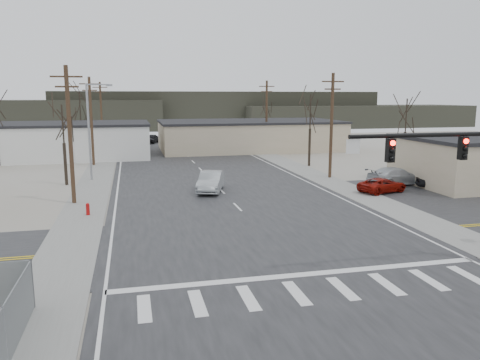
# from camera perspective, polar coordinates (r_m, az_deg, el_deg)

# --- Properties ---
(ground) EXTENTS (140.00, 140.00, 0.00)m
(ground) POSITION_cam_1_polar(r_m,az_deg,el_deg) (25.95, 3.68, -7.40)
(ground) COLOR #B8B7B3
(ground) RESTS_ON ground
(main_road) EXTENTS (18.00, 110.00, 0.05)m
(main_road) POSITION_cam_1_polar(r_m,az_deg,el_deg) (40.10, -2.53, -1.07)
(main_road) COLOR black
(main_road) RESTS_ON ground
(cross_road) EXTENTS (90.00, 10.00, 0.04)m
(cross_road) POSITION_cam_1_polar(r_m,az_deg,el_deg) (25.95, 3.68, -7.36)
(cross_road) COLOR black
(cross_road) RESTS_ON ground
(sidewalk_left) EXTENTS (3.00, 90.00, 0.06)m
(sidewalk_left) POSITION_cam_1_polar(r_m,az_deg,el_deg) (44.48, -17.30, -0.40)
(sidewalk_left) COLOR gray
(sidewalk_left) RESTS_ON ground
(sidewalk_right) EXTENTS (3.00, 90.00, 0.06)m
(sidewalk_right) POSITION_cam_1_polar(r_m,az_deg,el_deg) (47.81, 8.92, 0.65)
(sidewalk_right) COLOR gray
(sidewalk_right) RESTS_ON ground
(fire_hydrant) EXTENTS (0.24, 0.24, 0.87)m
(fire_hydrant) POSITION_cam_1_polar(r_m,az_deg,el_deg) (32.65, -18.06, -3.40)
(fire_hydrant) COLOR #A50C0C
(fire_hydrant) RESTS_ON ground
(building_left_far) EXTENTS (22.30, 12.30, 4.50)m
(building_left_far) POSITION_cam_1_polar(r_m,az_deg,el_deg) (64.51, -21.00, 4.53)
(building_left_far) COLOR silver
(building_left_far) RESTS_ON ground
(building_right_far) EXTENTS (26.30, 14.30, 4.30)m
(building_right_far) POSITION_cam_1_polar(r_m,az_deg,el_deg) (70.06, 1.12, 5.51)
(building_right_far) COLOR #B9A68D
(building_right_far) RESTS_ON ground
(upole_left_b) EXTENTS (2.20, 0.30, 10.00)m
(upole_left_b) POSITION_cam_1_polar(r_m,az_deg,el_deg) (36.02, -20.03, 5.41)
(upole_left_b) COLOR #422A1E
(upole_left_b) RESTS_ON ground
(upole_left_c) EXTENTS (2.20, 0.30, 10.00)m
(upole_left_c) POSITION_cam_1_polar(r_m,az_deg,el_deg) (55.89, -17.67, 7.02)
(upole_left_c) COLOR #422A1E
(upole_left_c) RESTS_ON ground
(upole_left_d) EXTENTS (2.20, 0.30, 10.00)m
(upole_left_d) POSITION_cam_1_polar(r_m,az_deg,el_deg) (75.83, -16.55, 7.77)
(upole_left_d) COLOR #422A1E
(upole_left_d) RESTS_ON ground
(upole_right_a) EXTENTS (2.20, 0.30, 10.00)m
(upole_right_a) POSITION_cam_1_polar(r_m,az_deg,el_deg) (45.76, 11.09, 6.71)
(upole_right_a) COLOR #422A1E
(upole_right_a) RESTS_ON ground
(upole_right_b) EXTENTS (2.20, 0.30, 10.00)m
(upole_right_b) POSITION_cam_1_polar(r_m,az_deg,el_deg) (66.42, 3.25, 7.89)
(upole_right_b) COLOR #422A1E
(upole_right_b) RESTS_ON ground
(streetlight_main) EXTENTS (2.40, 0.25, 9.00)m
(streetlight_main) POSITION_cam_1_polar(r_m,az_deg,el_deg) (45.89, -17.72, 6.26)
(streetlight_main) COLOR gray
(streetlight_main) RESTS_ON ground
(tree_left_near) EXTENTS (3.30, 3.30, 7.35)m
(tree_left_near) POSITION_cam_1_polar(r_m,az_deg,el_deg) (44.12, -20.78, 6.13)
(tree_left_near) COLOR #2C231B
(tree_left_near) RESTS_ON ground
(tree_right_mid) EXTENTS (3.74, 3.74, 8.33)m
(tree_right_mid) POSITION_cam_1_polar(r_m,az_deg,el_deg) (53.48, 8.57, 8.02)
(tree_right_mid) COLOR #2C231B
(tree_right_mid) RESTS_ON ground
(tree_left_far) EXTENTS (3.96, 3.96, 8.82)m
(tree_left_far) POSITION_cam_1_polar(r_m,az_deg,el_deg) (70.01, -18.93, 8.35)
(tree_left_far) COLOR #2C231B
(tree_left_far) RESTS_ON ground
(tree_right_far) EXTENTS (3.52, 3.52, 7.84)m
(tree_right_far) POSITION_cam_1_polar(r_m,az_deg,el_deg) (78.90, 3.23, 8.51)
(tree_right_far) COLOR #2C231B
(tree_right_far) RESTS_ON ground
(tree_lot) EXTENTS (3.52, 3.52, 7.84)m
(tree_lot) POSITION_cam_1_polar(r_m,az_deg,el_deg) (54.27, 19.59, 7.21)
(tree_lot) COLOR #2C231B
(tree_lot) RESTS_ON ground
(hill_left) EXTENTS (70.00, 18.00, 7.00)m
(hill_left) POSITION_cam_1_polar(r_m,az_deg,el_deg) (119.03, -26.87, 6.99)
(hill_left) COLOR #333026
(hill_left) RESTS_ON ground
(hill_center) EXTENTS (80.00, 18.00, 9.00)m
(hill_center) POSITION_cam_1_polar(r_m,az_deg,el_deg) (121.76, -2.68, 8.57)
(hill_center) COLOR #333026
(hill_center) RESTS_ON ground
(hill_right) EXTENTS (60.00, 18.00, 5.50)m
(hill_right) POSITION_cam_1_polar(r_m,az_deg,el_deg) (127.37, 13.66, 7.58)
(hill_right) COLOR #333026
(hill_right) RESTS_ON ground
(sedan_crossing) EXTENTS (3.20, 5.32, 1.65)m
(sedan_crossing) POSITION_cam_1_polar(r_m,az_deg,el_deg) (38.82, -3.57, -0.17)
(sedan_crossing) COLOR gray
(sedan_crossing) RESTS_ON main_road
(car_far_a) EXTENTS (2.75, 5.76, 1.62)m
(car_far_a) POSITION_cam_1_polar(r_m,az_deg,el_deg) (66.16, -1.07, 4.11)
(car_far_a) COLOR black
(car_far_a) RESTS_ON main_road
(car_far_b) EXTENTS (3.09, 4.73, 1.50)m
(car_far_b) POSITION_cam_1_polar(r_m,az_deg,el_deg) (80.58, -10.76, 4.97)
(car_far_b) COLOR black
(car_far_b) RESTS_ON main_road
(car_parked_red) EXTENTS (4.68, 3.14, 1.19)m
(car_parked_red) POSITION_cam_1_polar(r_m,az_deg,el_deg) (40.18, 16.97, -0.60)
(car_parked_red) COLOR maroon
(car_parked_red) RESTS_ON parking_lot
(car_parked_dark_a) EXTENTS (3.85, 2.50, 1.22)m
(car_parked_dark_a) POSITION_cam_1_polar(r_m,az_deg,el_deg) (43.66, 23.00, -0.12)
(car_parked_dark_a) COLOR black
(car_parked_dark_a) RESTS_ON parking_lot
(car_parked_dark_b) EXTENTS (4.89, 2.60, 1.53)m
(car_parked_dark_b) POSITION_cam_1_polar(r_m,az_deg,el_deg) (44.32, 26.95, -0.07)
(car_parked_dark_b) COLOR black
(car_parked_dark_b) RESTS_ON parking_lot
(car_parked_silver) EXTENTS (5.76, 3.15, 1.58)m
(car_parked_silver) POSITION_cam_1_polar(r_m,az_deg,el_deg) (43.75, 18.47, 0.43)
(car_parked_silver) COLOR #A5AAB0
(car_parked_silver) RESTS_ON parking_lot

